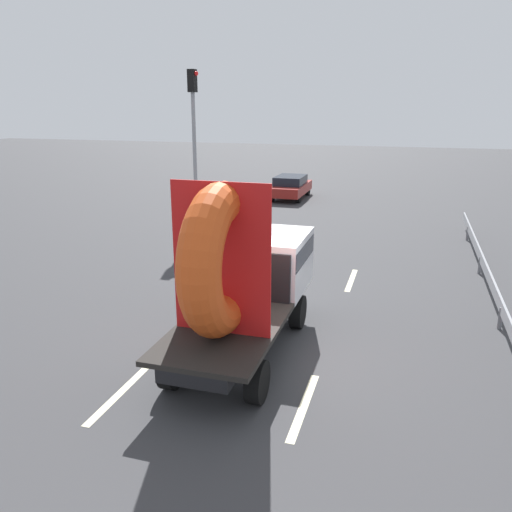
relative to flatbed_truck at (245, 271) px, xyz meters
The scene contains 9 objects.
ground_plane 1.85m from the flatbed_truck, 25.99° to the right, with size 120.00×120.00×0.00m, color #38383A.
flatbed_truck is the anchor object (origin of this frame).
distant_sedan 19.18m from the flatbed_truck, 100.23° to the left, with size 1.72×4.02×1.31m.
traffic_light 12.30m from the flatbed_truck, 118.31° to the left, with size 0.42×0.36×6.61m.
guardrail 7.56m from the flatbed_truck, 41.85° to the left, with size 0.10×17.63×0.71m.
lane_dash_left_near 3.39m from the flatbed_truck, 126.41° to the right, with size 2.50×0.16×0.01m, color beige.
lane_dash_left_far 5.92m from the flatbed_truck, 107.56° to the left, with size 2.37×0.16×0.01m, color beige.
lane_dash_right_near 3.11m from the flatbed_truck, 47.66° to the right, with size 2.24×0.16×0.01m, color beige.
lane_dash_right_far 5.89m from the flatbed_truck, 72.33° to the left, with size 2.16×0.16×0.01m, color beige.
Camera 1 is at (2.88, -9.67, 5.21)m, focal length 35.92 mm.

